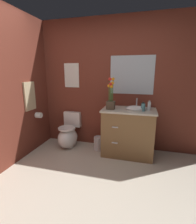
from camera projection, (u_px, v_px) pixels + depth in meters
ground_plane at (69, 208)px, 1.88m from camera, size 8.59×8.59×0.00m
wall_back at (115, 85)px, 3.22m from camera, size 4.01×0.05×2.50m
toilet at (69, 135)px, 3.40m from camera, size 0.38×0.59×0.69m
vanity_cabinet at (128, 132)px, 3.02m from camera, size 0.94×0.56×1.04m
flower_vase at (111, 98)px, 2.90m from camera, size 0.14×0.14×0.55m
soap_bottle at (149, 106)px, 2.83m from camera, size 0.05×0.05×0.17m
lotion_bottle at (143, 107)px, 2.78m from camera, size 0.06×0.06×0.15m
trash_bin at (98, 143)px, 3.27m from camera, size 0.18×0.18×0.27m
wall_poster at (72, 75)px, 3.37m from camera, size 0.31×0.01×0.48m
wall_mirror at (132, 75)px, 3.06m from camera, size 0.80×0.01×0.70m
hanging_towel at (30, 96)px, 3.04m from camera, size 0.03×0.28×0.52m
toilet_paper_roll at (39, 115)px, 3.25m from camera, size 0.11×0.11×0.11m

